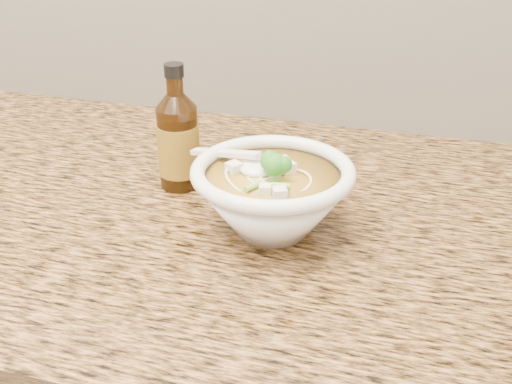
# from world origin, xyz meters

# --- Properties ---
(counter_slab) EXTENTS (4.00, 0.68, 0.04)m
(counter_slab) POSITION_xyz_m (0.00, 1.68, 0.88)
(counter_slab) COLOR #9B6939
(counter_slab) RESTS_ON cabinet
(soup_bowl) EXTENTS (0.21, 0.19, 0.10)m
(soup_bowl) POSITION_xyz_m (0.36, 1.63, 0.94)
(soup_bowl) COLOR white
(soup_bowl) RESTS_ON counter_slab
(hot_sauce_bottle) EXTENTS (0.06, 0.06, 0.17)m
(hot_sauce_bottle) POSITION_xyz_m (0.21, 1.71, 0.96)
(hot_sauce_bottle) COLOR #3F2108
(hot_sauce_bottle) RESTS_ON counter_slab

